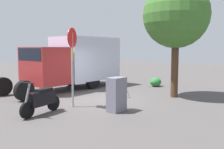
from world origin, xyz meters
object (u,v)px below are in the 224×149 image
(motorcycle, at_px, (42,99))
(utility_cabinet, at_px, (117,94))
(stop_sign, at_px, (72,55))
(street_tree, at_px, (176,15))
(bike_rack_hoop, at_px, (123,98))
(box_truck_near, at_px, (74,60))

(motorcycle, xyz_separation_m, utility_cabinet, (-1.95, 1.78, 0.10))
(stop_sign, distance_m, street_tree, 5.20)
(motorcycle, bearing_deg, utility_cabinet, 127.37)
(motorcycle, distance_m, bike_rack_hoop, 4.10)
(bike_rack_hoop, bearing_deg, box_truck_near, -98.04)
(stop_sign, bearing_deg, box_truck_near, -132.84)
(box_truck_near, distance_m, street_tree, 6.13)
(utility_cabinet, relative_size, bike_rack_hoop, 1.47)
(motorcycle, height_order, bike_rack_hoop, motorcycle)
(motorcycle, height_order, stop_sign, stop_sign)
(stop_sign, relative_size, bike_rack_hoop, 3.61)
(stop_sign, xyz_separation_m, bike_rack_hoop, (-2.64, 0.47, -2.05))
(box_truck_near, relative_size, bike_rack_hoop, 8.31)
(motorcycle, distance_m, stop_sign, 2.07)
(stop_sign, height_order, bike_rack_hoop, stop_sign)
(motorcycle, xyz_separation_m, stop_sign, (-1.40, 0.05, 1.53))
(street_tree, relative_size, utility_cabinet, 4.28)
(box_truck_near, bearing_deg, street_tree, 102.40)
(stop_sign, height_order, utility_cabinet, stop_sign)
(box_truck_near, distance_m, stop_sign, 4.71)
(street_tree, bearing_deg, utility_cabinet, -6.35)
(utility_cabinet, bearing_deg, stop_sign, -72.31)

